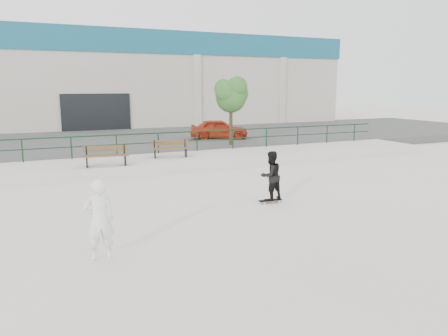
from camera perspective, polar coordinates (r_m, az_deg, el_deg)
name	(u,v)px	position (r m, az deg, el deg)	size (l,w,h in m)	color
ground	(237,233)	(11.33, 1.67, -8.52)	(120.00, 120.00, 0.00)	silver
ledge	(145,164)	(20.00, -10.26, 0.46)	(30.00, 3.00, 0.50)	beige
parking_strip	(112,143)	(28.24, -14.47, 3.23)	(60.00, 14.00, 0.50)	#404040
railing	(138,139)	(21.10, -11.21, 3.69)	(28.00, 0.06, 1.03)	#13361B
commercial_building	(82,77)	(41.90, -18.11, 11.27)	(44.20, 16.33, 8.00)	beige
bench_left	(106,156)	(18.52, -15.17, 1.55)	(1.87, 0.75, 0.84)	brown
bench_right	(170,149)	(20.28, -7.04, 2.52)	(1.77, 0.84, 0.79)	brown
tree	(231,94)	(24.26, 0.97, 9.67)	(2.11, 1.88, 3.76)	#413420
red_car	(219,129)	(27.25, -0.65, 5.13)	(1.44, 3.58, 1.22)	#AA2B15
skateboard	(270,200)	(14.26, 6.06, -4.24)	(0.79, 0.24, 0.09)	black
standing_skater	(271,176)	(14.07, 6.13, -1.01)	(0.78, 0.60, 1.60)	black
seated_skater	(99,220)	(9.81, -15.99, -6.52)	(0.65, 0.43, 1.78)	white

